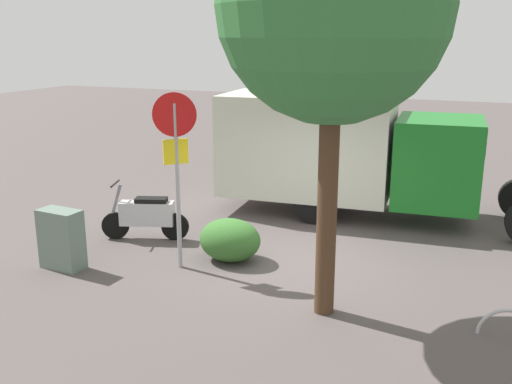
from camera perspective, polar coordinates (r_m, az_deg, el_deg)
The scene contains 8 objects.
ground_plane at distance 10.89m, azimuth 3.39°, elevation -7.05°, with size 60.00×60.00×0.00m, color #524A48.
box_truck_near at distance 13.65m, azimuth 9.08°, elevation 4.17°, with size 7.33×2.69×2.77m.
motorcycle at distance 12.21m, azimuth -10.64°, elevation -2.23°, with size 1.74×0.80×1.20m.
stop_sign at distance 10.23m, azimuth -7.80°, elevation 3.75°, with size 0.71×0.33×3.17m.
street_tree at distance 8.25m, azimuth 7.59°, elevation 17.43°, with size 3.20×3.20×6.08m.
utility_cabinet at distance 11.10m, azimuth -18.44°, elevation -4.39°, with size 0.79×0.41×1.09m, color slate.
bike_rack_hoop at distance 9.17m, azimuth 23.31°, elevation -12.82°, with size 0.85×0.85×0.05m, color #B7B7BC.
shrub_near_sign at distance 10.94m, azimuth -2.56°, elevation -4.69°, with size 1.17×0.96×0.80m, color #35692A.
Camera 1 is at (-3.24, 9.56, 4.11)m, focal length 41.01 mm.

